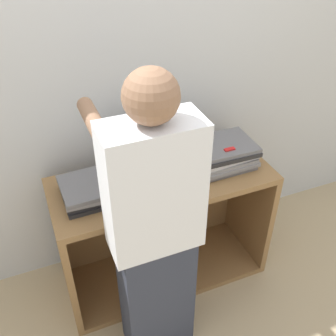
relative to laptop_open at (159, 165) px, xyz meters
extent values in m
plane|color=tan|center=(0.00, -0.30, -0.82)|extent=(12.00, 12.00, 0.00)
cube|color=silver|center=(0.00, 0.30, 0.38)|extent=(8.00, 0.05, 2.40)
cube|color=olive|center=(0.00, -0.05, -0.07)|extent=(1.22, 0.50, 0.04)
cube|color=olive|center=(0.00, -0.05, -0.80)|extent=(1.22, 0.50, 0.04)
cube|color=olive|center=(-0.59, -0.05, -0.44)|extent=(0.04, 0.50, 0.69)
cube|color=olive|center=(0.59, -0.05, -0.44)|extent=(0.04, 0.50, 0.69)
cube|color=olive|center=(0.00, 0.18, -0.44)|extent=(1.15, 0.04, 0.69)
cube|color=#333338|center=(0.00, -0.05, -0.05)|extent=(0.33, 0.27, 0.02)
cube|color=gray|center=(0.00, -0.04, -0.04)|extent=(0.27, 0.15, 0.00)
cube|color=#333338|center=(0.00, 0.11, 0.09)|extent=(0.33, 0.06, 0.26)
cube|color=black|center=(0.00, 0.10, 0.09)|extent=(0.29, 0.05, 0.23)
cube|color=#232326|center=(-0.37, -0.06, -0.05)|extent=(0.34, 0.27, 0.02)
cube|color=#232326|center=(-0.37, -0.05, -0.02)|extent=(0.34, 0.27, 0.02)
cube|color=gray|center=(-0.37, -0.06, 0.00)|extent=(0.34, 0.28, 0.02)
cube|color=slate|center=(-0.37, -0.06, 0.02)|extent=(0.34, 0.28, 0.02)
cube|color=slate|center=(0.35, -0.05, -0.05)|extent=(0.33, 0.27, 0.02)
cube|color=gray|center=(0.36, -0.06, -0.02)|extent=(0.34, 0.27, 0.02)
cube|color=gray|center=(0.35, -0.05, 0.00)|extent=(0.34, 0.27, 0.02)
cube|color=#B7B7BC|center=(0.36, -0.05, 0.02)|extent=(0.35, 0.28, 0.02)
cube|color=#232326|center=(0.37, -0.06, 0.05)|extent=(0.34, 0.27, 0.02)
cube|color=slate|center=(0.37, -0.05, 0.07)|extent=(0.34, 0.28, 0.02)
cube|color=#2D3342|center=(-0.20, -0.47, -0.44)|extent=(0.34, 0.20, 0.76)
cube|color=white|center=(-0.20, -0.47, 0.25)|extent=(0.40, 0.20, 0.61)
sphere|color=#8C664C|center=(-0.20, -0.47, 0.65)|extent=(0.21, 0.21, 0.21)
cylinder|color=#8C664C|center=(-0.36, -0.21, 0.46)|extent=(0.07, 0.32, 0.07)
cylinder|color=#8C664C|center=(-0.04, -0.21, 0.46)|extent=(0.07, 0.32, 0.07)
cube|color=red|center=(0.36, -0.12, 0.08)|extent=(0.06, 0.02, 0.01)
camera|label=1|loc=(-0.62, -1.63, 1.24)|focal=42.00mm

